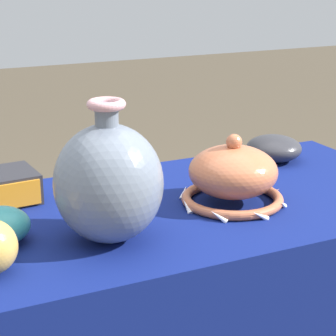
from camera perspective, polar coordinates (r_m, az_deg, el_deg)
The scene contains 5 objects.
display_table at distance 1.50m, azimuth 0.66°, elevation -6.67°, with size 1.24×0.61×0.79m.
vase_tall_bulbous at distance 1.27m, azimuth -5.20°, elevation -1.24°, with size 0.21×0.21×0.28m.
vase_dome_bell at distance 1.48m, azimuth 5.68°, elevation -0.77°, with size 0.24×0.24×0.17m.
mosaic_tile_box at distance 1.54m, azimuth -14.04°, elevation -1.61°, with size 0.15×0.15×0.07m.
bowl_shallow_charcoal at distance 1.81m, azimuth 9.20°, elevation 1.71°, with size 0.15×0.15×0.07m, color #2D2D33.
Camera 1 is at (-0.61, -1.24, 1.32)m, focal length 70.00 mm.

